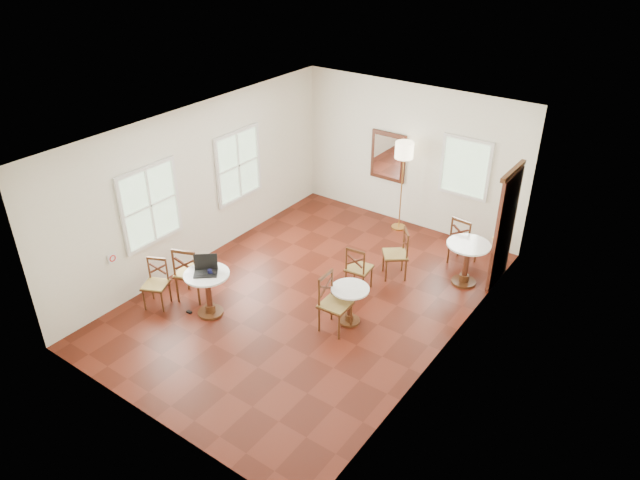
# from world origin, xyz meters

# --- Properties ---
(ground) EXTENTS (7.00, 7.00, 0.00)m
(ground) POSITION_xyz_m (0.00, 0.00, 0.00)
(ground) COLOR #51190E
(ground) RESTS_ON ground
(room_shell) EXTENTS (5.02, 7.02, 3.01)m
(room_shell) POSITION_xyz_m (-0.06, 0.27, 1.89)
(room_shell) COLOR white
(room_shell) RESTS_ON ground
(cafe_table_near) EXTENTS (0.75, 0.75, 0.79)m
(cafe_table_near) POSITION_xyz_m (-1.07, -1.37, 0.49)
(cafe_table_near) COLOR #4D2913
(cafe_table_near) RESTS_ON ground
(cafe_table_mid) EXTENTS (0.62, 0.62, 0.66)m
(cafe_table_mid) POSITION_xyz_m (0.95, -0.20, 0.41)
(cafe_table_mid) COLOR #4D2913
(cafe_table_mid) RESTS_ON ground
(cafe_table_back) EXTENTS (0.77, 0.77, 0.81)m
(cafe_table_back) POSITION_xyz_m (2.01, 1.98, 0.50)
(cafe_table_back) COLOR #4D2913
(cafe_table_back) RESTS_ON ground
(chair_near_a) EXTENTS (0.63, 0.63, 1.05)m
(chair_near_a) POSITION_xyz_m (-1.64, -1.22, 0.52)
(chair_near_a) COLOR #4D2913
(chair_near_a) RESTS_ON ground
(chair_near_b) EXTENTS (0.53, 0.53, 0.86)m
(chair_near_b) POSITION_xyz_m (-1.97, -1.70, 0.43)
(chair_near_b) COLOR #4D2913
(chair_near_b) RESTS_ON ground
(chair_mid_a) EXTENTS (0.45, 0.45, 0.90)m
(chair_mid_a) POSITION_xyz_m (0.57, 0.67, 0.45)
(chair_mid_a) COLOR #4D2913
(chair_mid_a) RESTS_ON ground
(chair_mid_b) EXTENTS (0.47, 0.47, 0.99)m
(chair_mid_b) POSITION_xyz_m (0.84, -0.50, 0.49)
(chair_mid_b) COLOR #4D2913
(chair_mid_b) RESTS_ON ground
(chair_back_a) EXTENTS (0.51, 0.51, 0.99)m
(chair_back_a) POSITION_xyz_m (1.68, 2.58, 0.49)
(chair_back_a) COLOR #4D2913
(chair_back_a) RESTS_ON ground
(chair_back_b) EXTENTS (0.61, 0.61, 0.94)m
(chair_back_b) POSITION_xyz_m (0.88, 1.46, 0.47)
(chair_back_b) COLOR #4D2913
(chair_back_b) RESTS_ON ground
(floor_lamp) EXTENTS (0.37, 0.37, 1.92)m
(floor_lamp) POSITION_xyz_m (0.02, 3.15, 1.62)
(floor_lamp) COLOR #BF8C3F
(floor_lamp) RESTS_ON ground
(laptop) EXTENTS (0.49, 0.48, 0.27)m
(laptop) POSITION_xyz_m (-1.11, -1.33, 0.86)
(laptop) COLOR black
(laptop) RESTS_ON cafe_table_near
(mouse) EXTENTS (0.11, 0.08, 0.04)m
(mouse) POSITION_xyz_m (-1.21, -1.21, 0.81)
(mouse) COLOR black
(mouse) RESTS_ON cafe_table_near
(navy_mug) EXTENTS (0.10, 0.07, 0.08)m
(navy_mug) POSITION_xyz_m (-1.01, -1.34, 0.83)
(navy_mug) COLOR #101238
(navy_mug) RESTS_ON cafe_table_near
(water_glass) EXTENTS (0.07, 0.07, 0.11)m
(water_glass) POSITION_xyz_m (-1.28, -1.28, 0.85)
(water_glass) COLOR white
(water_glass) RESTS_ON cafe_table_near
(power_adapter) EXTENTS (0.09, 0.05, 0.04)m
(power_adapter) POSITION_xyz_m (-1.37, -1.57, 0.02)
(power_adapter) COLOR black
(power_adapter) RESTS_ON ground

